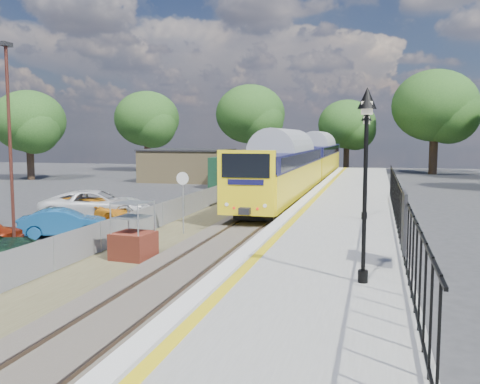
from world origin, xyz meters
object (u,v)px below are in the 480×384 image
(car_blue, at_px, (64,223))
(speed_sign, at_px, (183,192))
(victorian_lamp_south, at_px, (366,140))
(victorian_lamp_north, at_px, (366,138))
(car_yellow, at_px, (99,210))
(car_white, at_px, (97,205))
(brick_plinth, at_px, (133,232))
(train, at_px, (305,161))
(carpark_lamp, at_px, (10,137))

(car_blue, bearing_deg, speed_sign, -94.84)
(victorian_lamp_south, height_order, victorian_lamp_north, same)
(car_blue, distance_m, car_yellow, 4.35)
(car_white, bearing_deg, brick_plinth, -161.93)
(train, bearing_deg, carpark_lamp, -104.32)
(victorian_lamp_north, xyz_separation_m, brick_plinth, (-7.80, -5.75, -3.29))
(car_yellow, bearing_deg, carpark_lamp, -160.33)
(carpark_lamp, bearing_deg, brick_plinth, 6.16)
(victorian_lamp_south, relative_size, car_white, 0.82)
(car_white, bearing_deg, carpark_lamp, 170.99)
(brick_plinth, distance_m, car_yellow, 9.48)
(car_blue, bearing_deg, car_yellow, -14.63)
(victorian_lamp_north, relative_size, speed_sign, 1.64)
(carpark_lamp, distance_m, car_blue, 5.36)
(car_blue, xyz_separation_m, car_yellow, (-0.66, 4.30, -0.02))
(victorian_lamp_south, bearing_deg, car_yellow, 138.77)
(train, bearing_deg, brick_plinth, -95.30)
(train, bearing_deg, victorian_lamp_south, -80.00)
(victorian_lamp_north, distance_m, car_blue, 13.46)
(victorian_lamp_north, height_order, car_yellow, victorian_lamp_north)
(carpark_lamp, bearing_deg, speed_sign, 50.65)
(victorian_lamp_south, xyz_separation_m, train, (-5.50, 31.18, -1.96))
(victorian_lamp_south, xyz_separation_m, brick_plinth, (-8.00, 4.25, -3.29))
(carpark_lamp, distance_m, car_yellow, 9.03)
(speed_sign, xyz_separation_m, car_white, (-5.92, 2.96, -1.13))
(victorian_lamp_south, xyz_separation_m, car_blue, (-12.92, 7.60, -3.69))
(carpark_lamp, height_order, car_white, carpark_lamp)
(car_yellow, height_order, car_white, car_white)
(victorian_lamp_north, bearing_deg, brick_plinth, -143.59)
(speed_sign, bearing_deg, victorian_lamp_south, -46.53)
(car_white, bearing_deg, victorian_lamp_south, -149.81)
(victorian_lamp_north, distance_m, car_white, 14.33)
(car_blue, relative_size, car_yellow, 0.92)
(victorian_lamp_north, height_order, speed_sign, victorian_lamp_north)
(car_blue, bearing_deg, carpark_lamp, 162.86)
(train, bearing_deg, car_yellow, -112.75)
(train, bearing_deg, victorian_lamp_north, -75.95)
(train, height_order, car_blue, train)
(victorian_lamp_north, height_order, car_white, victorian_lamp_north)
(train, relative_size, carpark_lamp, 5.33)
(train, bearing_deg, car_blue, -107.47)
(brick_plinth, bearing_deg, carpark_lamp, -173.84)
(speed_sign, distance_m, car_white, 6.71)
(carpark_lamp, xyz_separation_m, car_blue, (-0.42, 3.84, -3.72))
(victorian_lamp_south, xyz_separation_m, carpark_lamp, (-12.50, 3.76, 0.03))
(carpark_lamp, bearing_deg, car_blue, 96.25)
(brick_plinth, distance_m, car_blue, 5.97)
(car_white, bearing_deg, speed_sign, -135.14)
(train, xyz_separation_m, brick_plinth, (-2.50, -26.93, -1.33))
(brick_plinth, relative_size, car_blue, 0.56)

